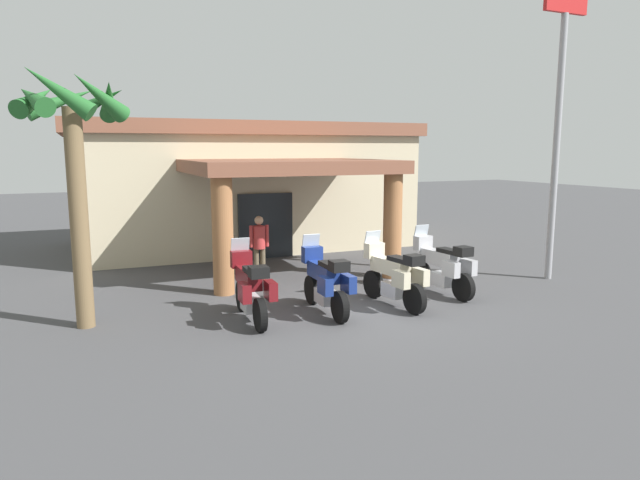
{
  "coord_description": "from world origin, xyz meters",
  "views": [
    {
      "loc": [
        -6.04,
        -10.57,
        3.51
      ],
      "look_at": [
        -0.01,
        2.39,
        1.2
      ],
      "focal_mm": 31.82,
      "sensor_mm": 36.0,
      "label": 1
    }
  ],
  "objects_px": {
    "motorcycle_cream": "(394,275)",
    "palm_tree_roadside": "(73,136)",
    "motorcycle_silver": "(443,266)",
    "motel_building": "(241,184)",
    "motorcycle_blue": "(326,281)",
    "pedestrian": "(259,243)",
    "motorcycle_maroon": "(250,288)",
    "roadside_sign": "(561,80)"
  },
  "relations": [
    {
      "from": "motorcycle_maroon",
      "to": "palm_tree_roadside",
      "type": "relative_size",
      "value": 0.44
    },
    {
      "from": "motorcycle_maroon",
      "to": "motorcycle_blue",
      "type": "distance_m",
      "value": 1.64
    },
    {
      "from": "motorcycle_maroon",
      "to": "palm_tree_roadside",
      "type": "distance_m",
      "value": 4.47
    },
    {
      "from": "motorcycle_maroon",
      "to": "roadside_sign",
      "type": "xyz_separation_m",
      "value": [
        8.57,
        0.25,
        4.57
      ]
    },
    {
      "from": "motel_building",
      "to": "motorcycle_silver",
      "type": "height_order",
      "value": "motel_building"
    },
    {
      "from": "palm_tree_roadside",
      "to": "motorcycle_blue",
      "type": "bearing_deg",
      "value": -13.67
    },
    {
      "from": "motel_building",
      "to": "pedestrian",
      "type": "relative_size",
      "value": 6.95
    },
    {
      "from": "motel_building",
      "to": "motorcycle_cream",
      "type": "xyz_separation_m",
      "value": [
        0.6,
        -9.52,
        -1.53
      ]
    },
    {
      "from": "motorcycle_cream",
      "to": "motorcycle_silver",
      "type": "distance_m",
      "value": 1.68
    },
    {
      "from": "motorcycle_cream",
      "to": "palm_tree_roadside",
      "type": "distance_m",
      "value": 7.19
    },
    {
      "from": "motorcycle_cream",
      "to": "motorcycle_silver",
      "type": "relative_size",
      "value": 1.0
    },
    {
      "from": "motorcycle_silver",
      "to": "palm_tree_roadside",
      "type": "relative_size",
      "value": 0.44
    },
    {
      "from": "motel_building",
      "to": "palm_tree_roadside",
      "type": "height_order",
      "value": "palm_tree_roadside"
    },
    {
      "from": "motorcycle_maroon",
      "to": "motorcycle_silver",
      "type": "distance_m",
      "value": 4.91
    },
    {
      "from": "pedestrian",
      "to": "palm_tree_roadside",
      "type": "relative_size",
      "value": 0.34
    },
    {
      "from": "motorcycle_silver",
      "to": "motorcycle_maroon",
      "type": "bearing_deg",
      "value": 88.14
    },
    {
      "from": "motorcycle_blue",
      "to": "motorcycle_silver",
      "type": "relative_size",
      "value": 1.0
    },
    {
      "from": "motel_building",
      "to": "motorcycle_cream",
      "type": "distance_m",
      "value": 9.66
    },
    {
      "from": "motorcycle_cream",
      "to": "pedestrian",
      "type": "bearing_deg",
      "value": 22.99
    },
    {
      "from": "motorcycle_maroon",
      "to": "motorcycle_blue",
      "type": "relative_size",
      "value": 1.0
    },
    {
      "from": "motorcycle_cream",
      "to": "palm_tree_roadside",
      "type": "height_order",
      "value": "palm_tree_roadside"
    },
    {
      "from": "motorcycle_maroon",
      "to": "palm_tree_roadside",
      "type": "height_order",
      "value": "palm_tree_roadside"
    },
    {
      "from": "motel_building",
      "to": "motorcycle_blue",
      "type": "height_order",
      "value": "motel_building"
    },
    {
      "from": "motel_building",
      "to": "motorcycle_cream",
      "type": "bearing_deg",
      "value": -84.4
    },
    {
      "from": "motorcycle_blue",
      "to": "roadside_sign",
      "type": "bearing_deg",
      "value": -84.07
    },
    {
      "from": "motorcycle_blue",
      "to": "palm_tree_roadside",
      "type": "height_order",
      "value": "palm_tree_roadside"
    },
    {
      "from": "motorcycle_silver",
      "to": "palm_tree_roadside",
      "type": "distance_m",
      "value": 8.62
    },
    {
      "from": "motorcycle_blue",
      "to": "palm_tree_roadside",
      "type": "relative_size",
      "value": 0.44
    },
    {
      "from": "motorcycle_maroon",
      "to": "pedestrian",
      "type": "height_order",
      "value": "pedestrian"
    },
    {
      "from": "motorcycle_maroon",
      "to": "motorcycle_silver",
      "type": "xyz_separation_m",
      "value": [
        4.91,
        0.11,
        0.0
      ]
    },
    {
      "from": "pedestrian",
      "to": "roadside_sign",
      "type": "bearing_deg",
      "value": 70.65
    },
    {
      "from": "motorcycle_cream",
      "to": "palm_tree_roadside",
      "type": "bearing_deg",
      "value": 74.23
    },
    {
      "from": "motorcycle_blue",
      "to": "roadside_sign",
      "type": "xyz_separation_m",
      "value": [
        6.93,
        0.4,
        4.57
      ]
    },
    {
      "from": "motorcycle_maroon",
      "to": "motorcycle_silver",
      "type": "relative_size",
      "value": 1.0
    },
    {
      "from": "motorcycle_cream",
      "to": "motorcycle_silver",
      "type": "bearing_deg",
      "value": -80.98
    },
    {
      "from": "motorcycle_silver",
      "to": "motel_building",
      "type": "bearing_deg",
      "value": 10.62
    },
    {
      "from": "motel_building",
      "to": "pedestrian",
      "type": "bearing_deg",
      "value": -100.65
    },
    {
      "from": "motorcycle_blue",
      "to": "roadside_sign",
      "type": "distance_m",
      "value": 8.31
    },
    {
      "from": "motel_building",
      "to": "motorcycle_blue",
      "type": "bearing_deg",
      "value": -94.3
    },
    {
      "from": "motorcycle_blue",
      "to": "motorcycle_silver",
      "type": "xyz_separation_m",
      "value": [
        3.27,
        0.26,
        0.0
      ]
    },
    {
      "from": "motel_building",
      "to": "motorcycle_cream",
      "type": "relative_size",
      "value": 5.47
    },
    {
      "from": "motorcycle_maroon",
      "to": "motorcycle_blue",
      "type": "xyz_separation_m",
      "value": [
        1.64,
        -0.15,
        0.0
      ]
    }
  ]
}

